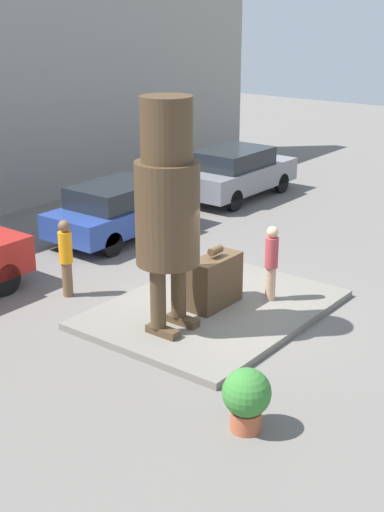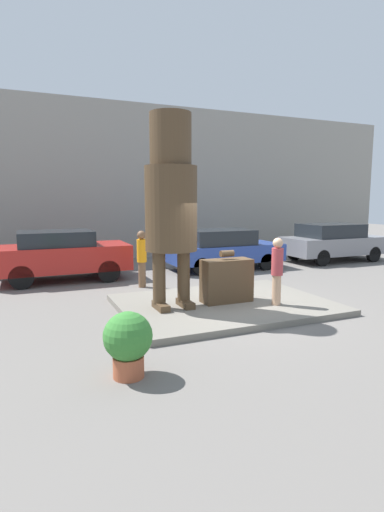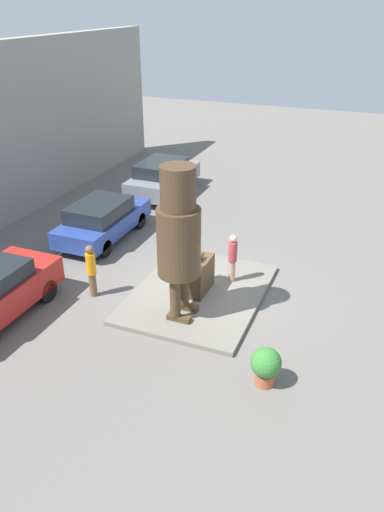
% 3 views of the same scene
% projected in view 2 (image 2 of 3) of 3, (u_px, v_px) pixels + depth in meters
% --- Properties ---
extents(ground_plane, '(60.00, 60.00, 0.00)m').
position_uv_depth(ground_plane, '(224.00, 307.00, 9.61)').
color(ground_plane, slate).
extents(pedestal, '(4.91, 3.70, 0.14)m').
position_uv_depth(pedestal, '(224.00, 305.00, 9.60)').
color(pedestal, slate).
rests_on(pedestal, ground_plane).
extents(building_backdrop, '(28.00, 0.60, 6.68)m').
position_uv_depth(building_backdrop, '(128.00, 182.00, 17.49)').
color(building_backdrop, gray).
rests_on(building_backdrop, ground_plane).
extents(statue_figure, '(1.16, 1.16, 4.28)m').
position_uv_depth(statue_figure, '(171.00, 196.00, 8.77)').
color(statue_figure, '#4C3823').
rests_on(statue_figure, pedestal).
extents(giant_suitcase, '(1.21, 0.52, 1.25)m').
position_uv_depth(giant_suitcase, '(227.00, 280.00, 9.54)').
color(giant_suitcase, '#4C3823').
rests_on(giant_suitcase, pedestal).
extents(tourist, '(0.27, 0.27, 1.57)m').
position_uv_depth(tourist, '(277.00, 268.00, 9.19)').
color(tourist, tan).
rests_on(tourist, pedestal).
extents(parked_car_red, '(4.07, 1.89, 1.60)m').
position_uv_depth(parked_car_red, '(62.00, 254.00, 12.67)').
color(parked_car_red, '#B2231E').
rests_on(parked_car_red, ground_plane).
extents(parked_car_blue, '(4.25, 1.82, 1.48)m').
position_uv_depth(parked_car_blue, '(223.00, 248.00, 14.77)').
color(parked_car_blue, '#284293').
rests_on(parked_car_blue, ground_plane).
extents(parked_car_grey, '(4.33, 1.90, 1.57)m').
position_uv_depth(parked_car_grey, '(333.00, 242.00, 16.70)').
color(parked_car_grey, gray).
rests_on(parked_car_grey, ground_plane).
extents(planter_pot, '(0.72, 0.72, 0.98)m').
position_uv_depth(planter_pot, '(128.00, 341.00, 5.77)').
color(planter_pot, '#AD5638').
rests_on(planter_pot, ground_plane).
extents(worker_hivis, '(0.28, 0.28, 1.68)m').
position_uv_depth(worker_hivis, '(142.00, 256.00, 11.69)').
color(worker_hivis, brown).
rests_on(worker_hivis, ground_plane).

